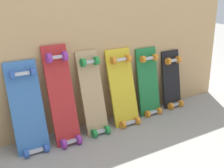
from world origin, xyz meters
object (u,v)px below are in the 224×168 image
object	(u,v)px
skateboard_natural	(93,97)
skateboard_green	(149,85)
skateboard_red	(62,100)
skateboard_yellow	(123,91)
skateboard_black	(172,83)
skateboard_blue	(28,112)

from	to	relation	value
skateboard_natural	skateboard_green	distance (m)	0.58
skateboard_red	skateboard_green	distance (m)	0.85
skateboard_natural	skateboard_green	bearing A→B (deg)	4.17
skateboard_yellow	skateboard_natural	bearing A→B (deg)	-178.63
skateboard_yellow	skateboard_green	size ratio (longest dim) A/B	1.04
skateboard_red	skateboard_yellow	bearing A→B (deg)	2.21
skateboard_natural	skateboard_yellow	distance (m)	0.29
skateboard_natural	skateboard_black	xyz separation A→B (m)	(0.87, 0.05, -0.05)
skateboard_black	skateboard_natural	bearing A→B (deg)	-176.56
skateboard_red	skateboard_natural	size ratio (longest dim) A/B	1.10
skateboard_yellow	skateboard_black	distance (m)	0.59
skateboard_blue	skateboard_red	distance (m)	0.26
skateboard_natural	skateboard_yellow	xyz separation A→B (m)	(0.29, 0.01, -0.01)
skateboard_green	skateboard_red	bearing A→B (deg)	-176.15
skateboard_natural	skateboard_yellow	world-z (taller)	skateboard_natural
skateboard_blue	skateboard_green	bearing A→B (deg)	2.25
skateboard_blue	skateboard_red	world-z (taller)	skateboard_red
skateboard_blue	skateboard_yellow	xyz separation A→B (m)	(0.80, 0.01, -0.00)
skateboard_green	skateboard_black	world-z (taller)	skateboard_green
skateboard_yellow	skateboard_black	xyz separation A→B (m)	(0.58, 0.05, -0.04)
skateboard_red	skateboard_natural	distance (m)	0.26
skateboard_blue	skateboard_red	bearing A→B (deg)	-3.10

